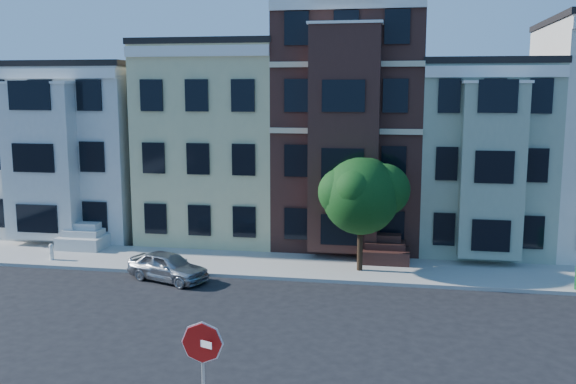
% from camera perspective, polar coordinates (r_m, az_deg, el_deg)
% --- Properties ---
extents(ground, '(120.00, 120.00, 0.00)m').
position_cam_1_polar(ground, '(21.04, 2.45, -12.89)').
color(ground, black).
extents(far_sidewalk, '(60.00, 4.00, 0.15)m').
position_cam_1_polar(far_sidewalk, '(28.55, 4.56, -6.79)').
color(far_sidewalk, '#9E9B93').
rests_on(far_sidewalk, ground).
extents(house_white, '(8.00, 9.00, 9.00)m').
position_cam_1_polar(house_white, '(38.25, -17.37, 3.63)').
color(house_white, silver).
rests_on(house_white, ground).
extents(house_yellow, '(7.00, 9.00, 10.00)m').
position_cam_1_polar(house_yellow, '(35.27, -5.74, 4.38)').
color(house_yellow, '#CDC48B').
rests_on(house_yellow, ground).
extents(house_brown, '(7.00, 9.00, 12.00)m').
position_cam_1_polar(house_brown, '(33.99, 5.73, 5.90)').
color(house_brown, '#381C18').
rests_on(house_brown, ground).
extents(house_green, '(6.00, 9.00, 9.00)m').
position_cam_1_polar(house_green, '(34.25, 16.61, 3.07)').
color(house_green, '#93A188').
rests_on(house_green, ground).
extents(street_tree, '(5.96, 5.96, 6.05)m').
position_cam_1_polar(street_tree, '(27.43, 6.49, -0.83)').
color(street_tree, '#154915').
rests_on(street_tree, far_sidewalk).
extents(parked_car, '(3.87, 2.64, 1.22)m').
position_cam_1_polar(parked_car, '(27.26, -10.63, -6.51)').
color(parked_car, '#A0A3A9').
rests_on(parked_car, ground).
extents(fire_hydrant, '(0.25, 0.25, 0.60)m').
position_cam_1_polar(fire_hydrant, '(31.44, -20.28, -5.14)').
color(fire_hydrant, silver).
rests_on(fire_hydrant, far_sidewalk).
extents(stop_sign, '(0.90, 0.46, 3.33)m').
position_cam_1_polar(stop_sign, '(14.21, -7.53, -16.24)').
color(stop_sign, '#AF0E0C').
rests_on(stop_sign, near_sidewalk).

